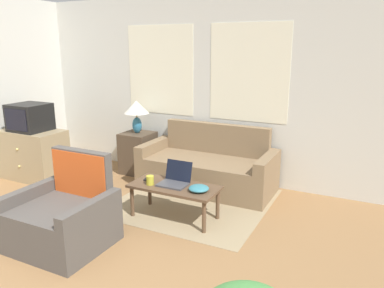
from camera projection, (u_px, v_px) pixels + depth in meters
wall_back at (208, 89)px, 5.33m from camera, size 6.51×0.06×2.60m
rug at (194, 202)px, 4.70m from camera, size 1.81×1.78×0.01m
couch at (209, 169)px, 5.14m from camera, size 1.81×0.81×0.85m
armchair at (65, 218)px, 3.67m from camera, size 0.90×0.78×0.89m
tv_dresser at (34, 154)px, 5.49m from camera, size 0.93×0.55×0.72m
television at (30, 117)px, 5.34m from camera, size 0.50×0.47×0.39m
side_table at (138, 153)px, 5.74m from camera, size 0.45×0.45×0.63m
table_lamp at (136, 110)px, 5.57m from camera, size 0.37×0.37×0.49m
coffee_table at (174, 189)px, 4.19m from camera, size 1.00×0.47×0.39m
laptop at (175, 179)px, 4.22m from camera, size 0.32×0.30×0.25m
cup_navy at (150, 180)px, 4.20m from camera, size 0.09×0.09×0.10m
snack_bowl at (199, 188)px, 4.01m from camera, size 0.22×0.22×0.06m
tv_remote at (148, 178)px, 4.39m from camera, size 0.06×0.15×0.02m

